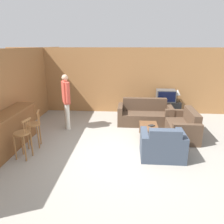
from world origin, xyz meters
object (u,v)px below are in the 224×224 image
at_px(bar_chair_near, 23,136).
at_px(couch_far, 145,115).
at_px(armchair_near, 162,146).
at_px(person_by_window, 66,99).
at_px(tv_unit, 165,108).
at_px(tv, 166,96).
at_px(table_lamp, 178,93).
at_px(book_on_table, 152,126).
at_px(bar_chair_mid, 34,127).
at_px(loveseat_right, 183,127).
at_px(coffee_table, 149,128).

relative_size(bar_chair_near, couch_far, 0.55).
bearing_deg(armchair_near, person_by_window, 148.23).
height_order(tv_unit, tv, tv).
distance_m(table_lamp, person_by_window, 4.23).
height_order(book_on_table, person_by_window, person_by_window).
height_order(bar_chair_near, couch_far, bar_chair_near).
height_order(bar_chair_mid, loveseat_right, bar_chair_mid).
height_order(bar_chair_mid, couch_far, bar_chair_mid).
relative_size(armchair_near, loveseat_right, 0.69).
distance_m(loveseat_right, table_lamp, 2.14).
relative_size(bar_chair_mid, loveseat_right, 0.67).
bearing_deg(tv_unit, tv, -90.00).
relative_size(book_on_table, table_lamp, 0.42).
height_order(tv, table_lamp, table_lamp).
bearing_deg(bar_chair_near, table_lamp, 40.01).
distance_m(bar_chair_mid, coffee_table, 3.26).
bearing_deg(table_lamp, coffee_table, -118.94).
xyz_separation_m(bar_chair_near, book_on_table, (3.23, 1.42, -0.16)).
bearing_deg(coffee_table, bar_chair_mid, -165.72).
bearing_deg(loveseat_right, bar_chair_near, -158.41).
relative_size(coffee_table, tv, 1.26).
relative_size(armchair_near, book_on_table, 5.33).
xyz_separation_m(armchair_near, person_by_window, (-2.87, 1.78, 0.71)).
bearing_deg(bar_chair_near, book_on_table, 23.66).
distance_m(armchair_near, person_by_window, 3.46).
bearing_deg(loveseat_right, coffee_table, -167.58).
relative_size(bar_chair_mid, book_on_table, 5.14).
distance_m(loveseat_right, tv_unit, 2.05).
bearing_deg(bar_chair_near, person_by_window, 75.78).
bearing_deg(tv_unit, bar_chair_mid, -142.29).
bearing_deg(table_lamp, bar_chair_near, -139.99).
bearing_deg(tv, tv_unit, 90.00).
bearing_deg(bar_chair_near, tv, 42.95).
xyz_separation_m(bar_chair_mid, couch_far, (3.12, 2.10, -0.26)).
bearing_deg(coffee_table, bar_chair_near, -155.58).
height_order(couch_far, tv, tv).
bearing_deg(bar_chair_mid, loveseat_right, 13.82).
relative_size(armchair_near, coffee_table, 1.18).
xyz_separation_m(bar_chair_near, person_by_window, (0.52, 2.05, 0.45)).
bearing_deg(coffee_table, loveseat_right, 12.42).
height_order(bar_chair_near, coffee_table, bar_chair_near).
height_order(armchair_near, table_lamp, table_lamp).
bearing_deg(coffee_table, armchair_near, -78.36).
relative_size(bar_chair_mid, tv_unit, 0.89).
bearing_deg(table_lamp, armchair_near, -106.49).
relative_size(bar_chair_near, armchair_near, 0.96).
bearing_deg(loveseat_right, table_lamp, 84.18).
height_order(bar_chair_near, bar_chair_mid, same).
height_order(bar_chair_mid, tv_unit, bar_chair_mid).
distance_m(armchair_near, tv_unit, 3.48).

